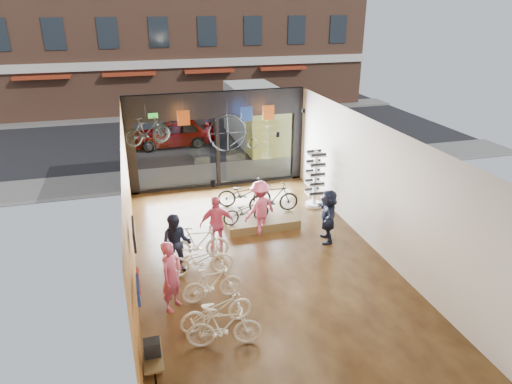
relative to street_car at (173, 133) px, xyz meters
name	(u,v)px	position (x,y,z in m)	size (l,w,h in m)	color
ground_plane	(259,258)	(1.17, -12.00, -0.73)	(7.00, 12.00, 0.04)	black
ceiling	(260,131)	(1.17, -12.00, 3.11)	(7.00, 12.00, 0.04)	black
wall_left	(128,213)	(-2.35, -12.00, 1.19)	(0.04, 12.00, 3.80)	#B07525
wall_right	(374,186)	(4.69, -12.00, 1.19)	(0.04, 12.00, 3.80)	beige
wall_back	(363,343)	(1.17, -18.02, 1.19)	(7.00, 0.04, 3.80)	beige
storefront	(217,140)	(1.17, -6.00, 1.19)	(7.00, 0.26, 3.80)	black
exit_sign	(153,116)	(-1.23, -6.12, 2.34)	(0.35, 0.06, 0.18)	#198C26
street_road	(189,130)	(1.17, 3.00, -0.72)	(30.00, 18.00, 0.02)	black
sidewalk_near	(213,174)	(1.17, -4.80, -0.65)	(30.00, 2.40, 0.12)	slate
sidewalk_far	(180,114)	(1.17, 7.00, -0.65)	(30.00, 2.00, 0.12)	slate
opposite_building	(169,1)	(1.17, 9.50, 6.29)	(26.00, 5.00, 14.00)	brown
street_car	(173,133)	(0.00, 0.00, 0.00)	(1.68, 4.17, 1.42)	gray
box_truck	(260,118)	(4.39, -1.00, 0.70)	(2.39, 7.17, 2.82)	silver
floor_bike_1	(224,327)	(-0.57, -15.33, -0.22)	(0.46, 1.64, 0.99)	silver
floor_bike_2	(216,310)	(-0.61, -14.65, -0.25)	(0.60, 1.73, 0.91)	silver
floor_bike_3	(212,284)	(-0.51, -13.63, -0.24)	(0.44, 1.55, 0.93)	silver
floor_bike_4	(200,260)	(-0.61, -12.42, -0.23)	(0.63, 1.81, 0.95)	silver
floor_bike_5	(198,243)	(-0.53, -11.60, -0.19)	(0.49, 1.74, 1.05)	silver
display_platform	(258,218)	(1.80, -9.70, -0.56)	(2.40, 1.80, 0.30)	brown
display_bike_left	(246,211)	(1.24, -10.22, 0.01)	(0.55, 1.59, 0.83)	black
display_bike_mid	(274,198)	(2.33, -9.70, 0.11)	(0.48, 1.72, 1.03)	black
display_bike_right	(244,194)	(1.49, -8.99, 0.08)	(0.65, 1.85, 0.97)	black
customer_0	(171,276)	(-1.49, -13.69, 0.19)	(0.66, 0.43, 1.80)	#CC4C72
customer_1	(177,244)	(-1.19, -12.08, 0.15)	(0.84, 0.65, 1.72)	#161C33
customer_2	(217,224)	(0.10, -11.19, 0.16)	(1.02, 0.42, 1.74)	#CC4C72
customer_3	(260,208)	(1.62, -10.50, 0.18)	(1.16, 0.66, 1.79)	#CC4C72
customer_5	(328,216)	(3.50, -11.55, 0.14)	(1.58, 0.50, 1.71)	#161C33
sunglasses_rack	(315,179)	(4.12, -8.97, 0.34)	(0.62, 0.51, 2.10)	white
wall_merch	(142,314)	(-2.21, -15.50, 0.59)	(0.40, 2.40, 2.60)	navy
penny_farthing	(236,133)	(1.59, -7.40, 1.79)	(1.75, 0.06, 1.40)	black
hung_bike	(147,131)	(-1.55, -7.80, 2.22)	(0.45, 1.58, 0.95)	black
jersey_left	(184,118)	(-0.19, -6.80, 2.34)	(0.45, 0.03, 0.55)	#CC5919
jersey_mid	(247,114)	(2.17, -6.80, 2.34)	(0.45, 0.03, 0.55)	#1E3F99
jersey_right	(269,113)	(3.02, -6.80, 2.34)	(0.45, 0.03, 0.55)	#CC5919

